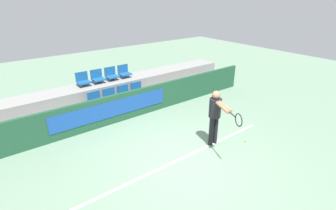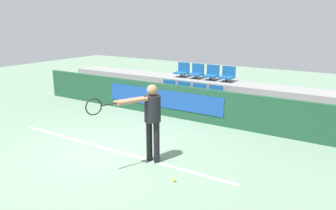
{
  "view_description": "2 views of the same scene",
  "coord_description": "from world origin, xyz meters",
  "px_view_note": "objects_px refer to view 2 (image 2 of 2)",
  "views": [
    {
      "loc": [
        -3.98,
        -4.29,
        4.17
      ],
      "look_at": [
        0.63,
        1.69,
        0.88
      ],
      "focal_mm": 28.0,
      "sensor_mm": 36.0,
      "label": 1
    },
    {
      "loc": [
        4.92,
        -5.09,
        2.97
      ],
      "look_at": [
        0.69,
        1.53,
        0.89
      ],
      "focal_mm": 35.0,
      "sensor_mm": 36.0,
      "label": 2
    }
  ],
  "objects_px": {
    "stadium_chair_5": "(197,72)",
    "stadium_chair_6": "(212,74)",
    "stadium_chair_7": "(227,75)",
    "tennis_ball": "(174,180)",
    "tennis_player": "(150,115)",
    "stadium_chair_0": "(167,89)",
    "stadium_chair_4": "(182,71)",
    "stadium_chair_1": "(182,91)",
    "stadium_chair_3": "(214,95)",
    "stadium_chair_2": "(198,93)"
  },
  "relations": [
    {
      "from": "stadium_chair_0",
      "to": "stadium_chair_6",
      "type": "distance_m",
      "value": 1.58
    },
    {
      "from": "stadium_chair_5",
      "to": "stadium_chair_6",
      "type": "bearing_deg",
      "value": 0.0
    },
    {
      "from": "tennis_player",
      "to": "stadium_chair_3",
      "type": "bearing_deg",
      "value": 116.56
    },
    {
      "from": "stadium_chair_3",
      "to": "stadium_chair_7",
      "type": "bearing_deg",
      "value": 90.0
    },
    {
      "from": "stadium_chair_1",
      "to": "stadium_chair_4",
      "type": "bearing_deg",
      "value": 120.15
    },
    {
      "from": "stadium_chair_4",
      "to": "stadium_chair_5",
      "type": "bearing_deg",
      "value": 0.0
    },
    {
      "from": "stadium_chair_2",
      "to": "stadium_chair_5",
      "type": "bearing_deg",
      "value": 120.15
    },
    {
      "from": "stadium_chair_0",
      "to": "stadium_chair_4",
      "type": "bearing_deg",
      "value": 90.0
    },
    {
      "from": "stadium_chair_6",
      "to": "stadium_chair_7",
      "type": "xyz_separation_m",
      "value": [
        0.57,
        0.0,
        0.0
      ]
    },
    {
      "from": "stadium_chair_5",
      "to": "tennis_player",
      "type": "height_order",
      "value": "tennis_player"
    },
    {
      "from": "stadium_chair_3",
      "to": "tennis_player",
      "type": "relative_size",
      "value": 0.3
    },
    {
      "from": "stadium_chair_0",
      "to": "stadium_chair_7",
      "type": "distance_m",
      "value": 2.03
    },
    {
      "from": "stadium_chair_3",
      "to": "stadium_chair_5",
      "type": "relative_size",
      "value": 1.0
    },
    {
      "from": "stadium_chair_3",
      "to": "stadium_chair_6",
      "type": "height_order",
      "value": "stadium_chair_6"
    },
    {
      "from": "stadium_chair_1",
      "to": "stadium_chair_5",
      "type": "distance_m",
      "value": 1.09
    },
    {
      "from": "stadium_chair_6",
      "to": "tennis_player",
      "type": "relative_size",
      "value": 0.3
    },
    {
      "from": "stadium_chair_7",
      "to": "tennis_ball",
      "type": "relative_size",
      "value": 7.57
    },
    {
      "from": "stadium_chair_0",
      "to": "stadium_chair_2",
      "type": "height_order",
      "value": "same"
    },
    {
      "from": "stadium_chair_3",
      "to": "stadium_chair_4",
      "type": "xyz_separation_m",
      "value": [
        -1.71,
        0.98,
        0.48
      ]
    },
    {
      "from": "stadium_chair_6",
      "to": "stadium_chair_0",
      "type": "bearing_deg",
      "value": -139.27
    },
    {
      "from": "stadium_chair_0",
      "to": "tennis_player",
      "type": "xyz_separation_m",
      "value": [
        1.98,
        -3.77,
        0.36
      ]
    },
    {
      "from": "stadium_chair_3",
      "to": "tennis_ball",
      "type": "height_order",
      "value": "stadium_chair_3"
    },
    {
      "from": "stadium_chair_6",
      "to": "tennis_player",
      "type": "height_order",
      "value": "tennis_player"
    },
    {
      "from": "stadium_chair_3",
      "to": "stadium_chair_4",
      "type": "relative_size",
      "value": 1.0
    },
    {
      "from": "stadium_chair_1",
      "to": "stadium_chair_5",
      "type": "relative_size",
      "value": 1.0
    },
    {
      "from": "stadium_chair_7",
      "to": "stadium_chair_1",
      "type": "bearing_deg",
      "value": -139.27
    },
    {
      "from": "stadium_chair_1",
      "to": "stadium_chair_2",
      "type": "distance_m",
      "value": 0.57
    },
    {
      "from": "stadium_chair_3",
      "to": "tennis_ball",
      "type": "bearing_deg",
      "value": -74.68
    },
    {
      "from": "stadium_chair_3",
      "to": "stadium_chair_7",
      "type": "relative_size",
      "value": 1.0
    },
    {
      "from": "stadium_chair_6",
      "to": "tennis_ball",
      "type": "distance_m",
      "value": 5.62
    },
    {
      "from": "stadium_chair_1",
      "to": "tennis_player",
      "type": "height_order",
      "value": "tennis_player"
    },
    {
      "from": "stadium_chair_0",
      "to": "stadium_chair_2",
      "type": "relative_size",
      "value": 1.0
    },
    {
      "from": "stadium_chair_1",
      "to": "stadium_chair_2",
      "type": "height_order",
      "value": "same"
    },
    {
      "from": "stadium_chair_4",
      "to": "stadium_chair_5",
      "type": "xyz_separation_m",
      "value": [
        0.57,
        0.0,
        0.0
      ]
    },
    {
      "from": "stadium_chair_0",
      "to": "stadium_chair_3",
      "type": "xyz_separation_m",
      "value": [
        1.71,
        0.0,
        0.0
      ]
    },
    {
      "from": "stadium_chair_4",
      "to": "stadium_chair_7",
      "type": "height_order",
      "value": "same"
    },
    {
      "from": "stadium_chair_1",
      "to": "tennis_ball",
      "type": "bearing_deg",
      "value": -61.52
    },
    {
      "from": "stadium_chair_7",
      "to": "stadium_chair_4",
      "type": "bearing_deg",
      "value": 180.0
    },
    {
      "from": "stadium_chair_7",
      "to": "tennis_ball",
      "type": "bearing_deg",
      "value": -77.45
    },
    {
      "from": "stadium_chair_1",
      "to": "stadium_chair_6",
      "type": "bearing_deg",
      "value": 59.85
    },
    {
      "from": "stadium_chair_0",
      "to": "tennis_player",
      "type": "relative_size",
      "value": 0.3
    },
    {
      "from": "stadium_chair_3",
      "to": "stadium_chair_6",
      "type": "distance_m",
      "value": 1.23
    },
    {
      "from": "stadium_chair_5",
      "to": "stadium_chair_7",
      "type": "bearing_deg",
      "value": 0.0
    },
    {
      "from": "stadium_chair_6",
      "to": "tennis_player",
      "type": "xyz_separation_m",
      "value": [
        0.84,
        -4.75,
        -0.12
      ]
    },
    {
      "from": "stadium_chair_1",
      "to": "stadium_chair_6",
      "type": "relative_size",
      "value": 1.0
    },
    {
      "from": "stadium_chair_0",
      "to": "tennis_player",
      "type": "height_order",
      "value": "tennis_player"
    },
    {
      "from": "stadium_chair_3",
      "to": "stadium_chair_5",
      "type": "height_order",
      "value": "stadium_chair_5"
    },
    {
      "from": "stadium_chair_5",
      "to": "stadium_chair_7",
      "type": "height_order",
      "value": "same"
    },
    {
      "from": "stadium_chair_2",
      "to": "stadium_chair_4",
      "type": "distance_m",
      "value": 1.58
    },
    {
      "from": "stadium_chair_5",
      "to": "stadium_chair_6",
      "type": "distance_m",
      "value": 0.57
    }
  ]
}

